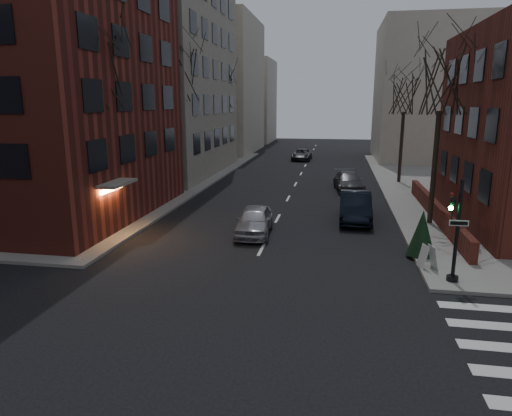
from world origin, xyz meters
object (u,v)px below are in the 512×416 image
(tree_right_b, at_px, (405,94))
(car_lane_silver, at_px, (254,221))
(traffic_signal, at_px, (455,237))
(streetlamp_near, at_px, (170,141))
(car_lane_gray, at_px, (349,182))
(tree_right_a, at_px, (442,81))
(tree_left_b, at_px, (178,75))
(sandwich_board, at_px, (428,257))
(evergreen_shrub, at_px, (422,233))
(streetlamp_far, at_px, (233,126))
(parked_sedan, at_px, (355,207))
(tree_left_c, at_px, (223,91))
(car_lane_far, at_px, (302,154))
(tree_left_a, at_px, (100,71))

(tree_right_b, height_order, car_lane_silver, tree_right_b)
(traffic_signal, relative_size, car_lane_silver, 0.91)
(streetlamp_near, xyz_separation_m, car_lane_gray, (12.62, 5.87, -3.50))
(tree_right_a, bearing_deg, car_lane_silver, -159.74)
(tree_right_a, bearing_deg, tree_left_b, 155.56)
(car_lane_silver, height_order, sandwich_board, car_lane_silver)
(streetlamp_near, distance_m, sandwich_board, 19.75)
(traffic_signal, xyz_separation_m, tree_left_b, (-16.74, 17.01, 7.00))
(tree_left_b, xyz_separation_m, tree_right_a, (17.60, -8.00, -0.88))
(tree_left_b, distance_m, evergreen_shrub, 22.69)
(traffic_signal, xyz_separation_m, streetlamp_far, (-16.14, 33.01, 2.33))
(tree_right_a, relative_size, sandwich_board, 9.78)
(tree_left_b, xyz_separation_m, car_lane_silver, (8.00, -11.54, -8.16))
(tree_right_b, distance_m, car_lane_silver, 21.13)
(tree_right_b, xyz_separation_m, evergreen_shrub, (-1.50, -20.01, -6.40))
(parked_sedan, bearing_deg, tree_left_c, 122.34)
(car_lane_far, bearing_deg, tree_left_b, -109.38)
(traffic_signal, distance_m, tree_left_b, 24.87)
(tree_right_a, xyz_separation_m, streetlamp_far, (-17.00, 24.00, -3.79))
(tree_left_c, relative_size, parked_sedan, 1.88)
(parked_sedan, xyz_separation_m, car_lane_silver, (-5.40, -3.85, -0.10))
(tree_left_b, bearing_deg, tree_right_b, 18.82)
(tree_right_b, distance_m, streetlamp_near, 20.01)
(car_lane_far, height_order, sandwich_board, car_lane_far)
(tree_left_a, xyz_separation_m, car_lane_gray, (13.22, 13.87, -7.74))
(tree_left_a, bearing_deg, streetlamp_near, 85.71)
(car_lane_silver, bearing_deg, evergreen_shrub, -19.77)
(parked_sedan, relative_size, car_lane_far, 1.08)
(tree_left_a, bearing_deg, tree_left_b, 90.00)
(tree_right_b, height_order, sandwich_board, tree_right_b)
(car_lane_far, bearing_deg, car_lane_gray, -73.12)
(tree_left_a, relative_size, streetlamp_near, 1.63)
(streetlamp_far, bearing_deg, tree_right_a, -54.69)
(streetlamp_far, xyz_separation_m, car_lane_gray, (12.62, -14.13, -3.50))
(streetlamp_near, height_order, streetlamp_far, same)
(parked_sedan, distance_m, car_lane_silver, 6.63)
(tree_left_a, bearing_deg, tree_right_b, 45.64)
(tree_right_a, bearing_deg, car_lane_far, 108.37)
(tree_right_b, xyz_separation_m, streetlamp_far, (-17.00, 10.00, -3.35))
(car_lane_far, bearing_deg, streetlamp_far, -144.85)
(car_lane_silver, height_order, car_lane_gray, car_lane_silver)
(traffic_signal, xyz_separation_m, sandwich_board, (-0.64, 1.30, -1.26))
(tree_left_c, height_order, car_lane_silver, tree_left_c)
(traffic_signal, distance_m, car_lane_far, 38.93)
(tree_left_b, distance_m, parked_sedan, 17.43)
(tree_left_a, distance_m, car_lane_far, 34.76)
(tree_left_a, height_order, streetlamp_far, tree_left_a)
(streetlamp_far, relative_size, car_lane_far, 1.31)
(tree_right_a, height_order, streetlamp_near, tree_right_a)
(tree_left_c, xyz_separation_m, sandwich_board, (16.10, -29.70, -7.38))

